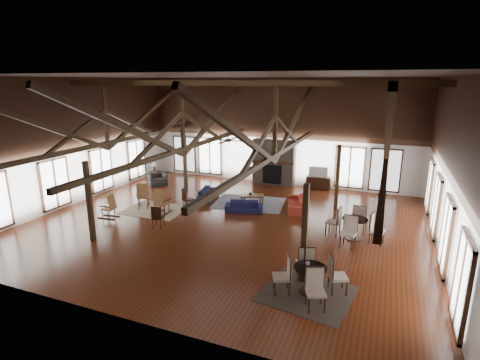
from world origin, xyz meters
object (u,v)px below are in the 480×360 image
at_px(sofa_navy_left, 208,194).
at_px(coffee_table, 252,196).
at_px(sofa_navy_front, 244,207).
at_px(cafe_table_far, 355,225).
at_px(armchair, 157,179).
at_px(cafe_table_near, 310,275).
at_px(tv_console, 318,183).
at_px(sofa_orange, 296,203).

relative_size(sofa_navy_left, coffee_table, 1.44).
distance_m(sofa_navy_front, cafe_table_far, 5.16).
bearing_deg(armchair, cafe_table_near, -85.92).
distance_m(sofa_navy_front, sofa_navy_left, 2.70).
xyz_separation_m(coffee_table, cafe_table_near, (4.24, -6.92, 0.18)).
xyz_separation_m(coffee_table, cafe_table_far, (5.05, -2.58, 0.20)).
relative_size(sofa_navy_left, cafe_table_near, 0.83).
height_order(coffee_table, cafe_table_near, cafe_table_near).
distance_m(cafe_table_far, tv_console, 6.96).
bearing_deg(sofa_orange, armchair, -111.37).
xyz_separation_m(coffee_table, armchair, (-6.26, 1.14, -0.04)).
relative_size(armchair, tv_console, 0.78).
distance_m(sofa_navy_front, tv_console, 5.74).
relative_size(armchair, cafe_table_far, 0.46).
bearing_deg(sofa_navy_left, tv_console, -61.08).
xyz_separation_m(armchair, cafe_table_near, (10.49, -8.06, 0.22)).
bearing_deg(sofa_orange, cafe_table_near, 2.94).
bearing_deg(cafe_table_near, sofa_navy_left, 134.04).
bearing_deg(sofa_navy_front, tv_console, 47.97).
xyz_separation_m(sofa_navy_left, sofa_orange, (4.56, 0.07, 0.03)).
bearing_deg(armchair, sofa_orange, -56.26).
xyz_separation_m(sofa_navy_left, cafe_table_far, (7.40, -2.48, 0.31)).
xyz_separation_m(armchair, tv_console, (8.76, 2.75, -0.00)).
relative_size(sofa_navy_front, cafe_table_far, 0.77).
distance_m(sofa_navy_left, cafe_table_near, 9.49).
distance_m(sofa_navy_front, sofa_orange, 2.50).
height_order(coffee_table, tv_console, tv_console).
distance_m(sofa_orange, coffee_table, 2.21).
bearing_deg(cafe_table_far, coffee_table, 152.91).
bearing_deg(armchair, tv_console, -30.98).
height_order(sofa_navy_left, sofa_orange, sofa_orange).
distance_m(armchair, cafe_table_near, 13.23).
distance_m(sofa_orange, cafe_table_near, 7.19).
distance_m(sofa_navy_front, coffee_table, 1.31).
relative_size(sofa_orange, coffee_table, 1.63).
bearing_deg(coffee_table, sofa_navy_left, 165.19).
bearing_deg(coffee_table, cafe_table_near, -75.78).
xyz_separation_m(sofa_orange, coffee_table, (-2.21, 0.03, 0.08)).
distance_m(sofa_navy_left, sofa_orange, 4.56).
height_order(sofa_navy_front, tv_console, tv_console).
bearing_deg(sofa_orange, cafe_table_far, 34.55).
bearing_deg(cafe_table_near, armchair, 142.47).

